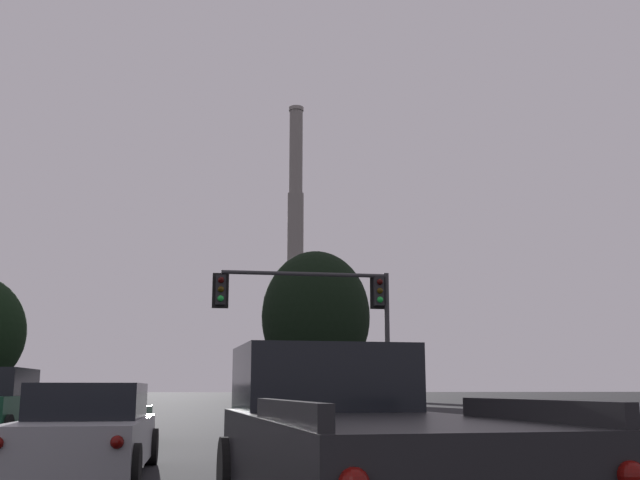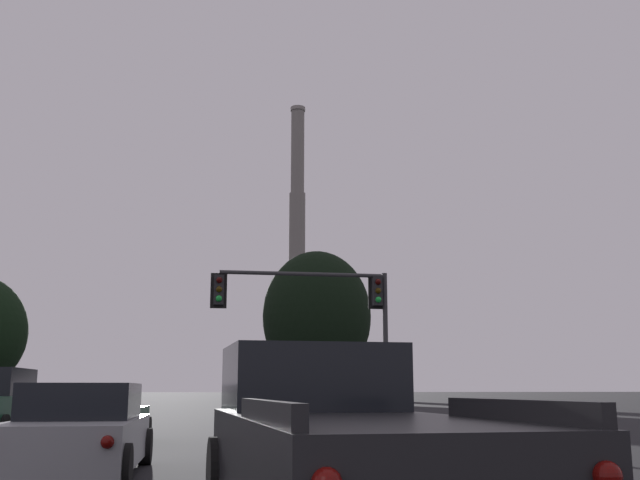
# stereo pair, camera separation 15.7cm
# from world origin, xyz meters

# --- Properties ---
(sedan_center_lane_second) EXTENTS (2.05, 4.73, 1.43)m
(sedan_center_lane_second) POSITION_xyz_m (0.11, 10.97, 0.67)
(sedan_center_lane_second) COLOR gray
(sedan_center_lane_second) RESTS_ON ground_plane
(pickup_truck_right_lane_third) EXTENTS (2.43, 5.59, 1.82)m
(pickup_truck_right_lane_third) POSITION_xyz_m (3.22, 5.67, 0.80)
(pickup_truck_right_lane_third) COLOR black
(pickup_truck_right_lane_third) RESTS_ON ground_plane
(hatchback_center_lane_front) EXTENTS (2.07, 4.17, 1.44)m
(hatchback_center_lane_front) POSITION_xyz_m (-0.29, 18.10, 0.66)
(hatchback_center_lane_front) COLOR #0F3823
(hatchback_center_lane_front) RESTS_ON ground_plane
(traffic_light_overhead_right) EXTENTS (6.47, 0.50, 5.47)m
(traffic_light_overhead_right) POSITION_xyz_m (6.42, 24.80, 4.23)
(traffic_light_overhead_right) COLOR #2D2D30
(traffic_light_overhead_right) RESTS_ON ground_plane
(smokestack) EXTENTS (5.44, 5.44, 52.93)m
(smokestack) POSITION_xyz_m (19.43, 129.67, 20.74)
(smokestack) COLOR slate
(smokestack) RESTS_ON ground_plane
(treeline_right_mid) EXTENTS (11.04, 9.93, 15.25)m
(treeline_right_mid) POSITION_xyz_m (13.99, 73.61, 8.52)
(treeline_right_mid) COLOR black
(treeline_right_mid) RESTS_ON ground_plane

